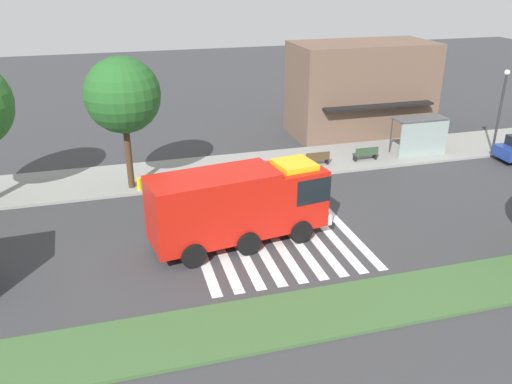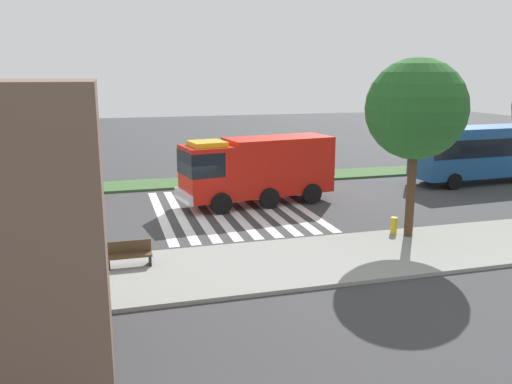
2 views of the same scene
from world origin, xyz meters
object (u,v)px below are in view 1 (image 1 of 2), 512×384
at_px(bench_west_of_shelter, 317,158).
at_px(street_lamp, 501,104).
at_px(sidewalk_tree_west, 123,95).
at_px(fire_hydrant, 139,184).
at_px(bench_near_shelter, 366,154).
at_px(bus_stop_shelter, 422,130).
at_px(fire_truck, 244,202).

bearing_deg(bench_west_of_shelter, street_lamp, -3.81).
distance_m(sidewalk_tree_west, fire_hydrant, 5.02).
bearing_deg(sidewalk_tree_west, bench_near_shelter, 1.67).
bearing_deg(bus_stop_shelter, fire_hydrant, -177.13).
bearing_deg(fire_hydrant, bench_west_of_shelter, 4.79).
xyz_separation_m(bench_near_shelter, street_lamp, (9.17, -0.84, 2.88)).
relative_size(street_lamp, sidewalk_tree_west, 0.75).
height_order(fire_truck, fire_hydrant, fire_truck).
bearing_deg(bus_stop_shelter, bench_near_shelter, 179.92).
relative_size(fire_truck, bus_stop_shelter, 2.45).
height_order(bus_stop_shelter, bench_west_of_shelter, bus_stop_shelter).
height_order(fire_truck, sidewalk_tree_west, sidewalk_tree_west).
xyz_separation_m(sidewalk_tree_west, fire_hydrant, (0.41, -0.50, -4.98)).
relative_size(fire_truck, sidewalk_tree_west, 1.16).
bearing_deg(bench_west_of_shelter, fire_truck, -130.41).
height_order(fire_truck, bench_near_shelter, fire_truck).
xyz_separation_m(street_lamp, sidewalk_tree_west, (-24.19, 0.40, 2.00)).
height_order(fire_truck, bench_west_of_shelter, fire_truck).
bearing_deg(bench_near_shelter, fire_hydrant, -176.33).
distance_m(bench_near_shelter, fire_hydrant, 14.65).
distance_m(bus_stop_shelter, street_lamp, 5.47).
height_order(bus_stop_shelter, street_lamp, street_lamp).
distance_m(fire_truck, bench_near_shelter, 13.25).
relative_size(bench_west_of_shelter, street_lamp, 0.29).
distance_m(street_lamp, fire_hydrant, 23.97).
relative_size(bench_west_of_shelter, sidewalk_tree_west, 0.22).
relative_size(street_lamp, fire_hydrant, 7.96).
relative_size(bench_near_shelter, street_lamp, 0.29).
distance_m(bench_near_shelter, sidewalk_tree_west, 15.80).
relative_size(fire_truck, bench_west_of_shelter, 5.37).
xyz_separation_m(fire_truck, bench_west_of_shelter, (6.93, 8.15, -1.42)).
distance_m(fire_truck, street_lamp, 20.90).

